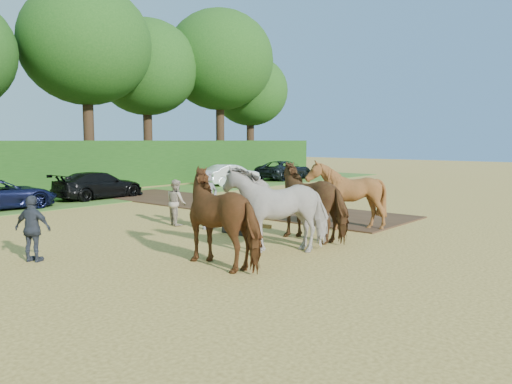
% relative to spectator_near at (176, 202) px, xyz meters
% --- Properties ---
extents(ground, '(120.00, 120.00, 0.00)m').
position_rel_spectator_near_xyz_m(ground, '(3.72, -4.64, -0.82)').
color(ground, gold).
rests_on(ground, ground).
extents(earth_strip, '(4.50, 17.00, 0.05)m').
position_rel_spectator_near_xyz_m(earth_strip, '(5.22, 2.36, -0.79)').
color(earth_strip, '#472D1C').
rests_on(earth_strip, ground).
extents(grass_verge, '(50.00, 5.00, 0.03)m').
position_rel_spectator_near_xyz_m(grass_verge, '(3.72, 9.36, -0.80)').
color(grass_verge, '#38601E').
rests_on(grass_verge, ground).
extents(hedgerow, '(46.00, 1.60, 3.00)m').
position_rel_spectator_near_xyz_m(hedgerow, '(3.72, 13.86, 0.68)').
color(hedgerow, '#14380F').
rests_on(hedgerow, ground).
extents(spectator_near, '(0.83, 0.95, 1.64)m').
position_rel_spectator_near_xyz_m(spectator_near, '(0.00, 0.00, 0.00)').
color(spectator_near, '#C4B79A').
rests_on(spectator_near, ground).
extents(spectator_far, '(0.81, 1.05, 1.66)m').
position_rel_spectator_near_xyz_m(spectator_far, '(-5.86, -1.48, 0.01)').
color(spectator_far, '#282C35').
rests_on(spectator_far, ground).
extents(plough_team, '(7.75, 5.59, 2.36)m').
position_rel_spectator_near_xyz_m(plough_team, '(0.13, -5.12, 0.35)').
color(plough_team, brown).
rests_on(plough_team, ground).
extents(parked_cars, '(36.76, 3.54, 1.45)m').
position_rel_spectator_near_xyz_m(parked_cars, '(3.54, 9.23, -0.12)').
color(parked_cars, silver).
rests_on(parked_cars, ground).
extents(treeline, '(48.70, 10.60, 14.21)m').
position_rel_spectator_near_xyz_m(treeline, '(2.03, 17.04, 8.15)').
color(treeline, '#382616').
rests_on(treeline, ground).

